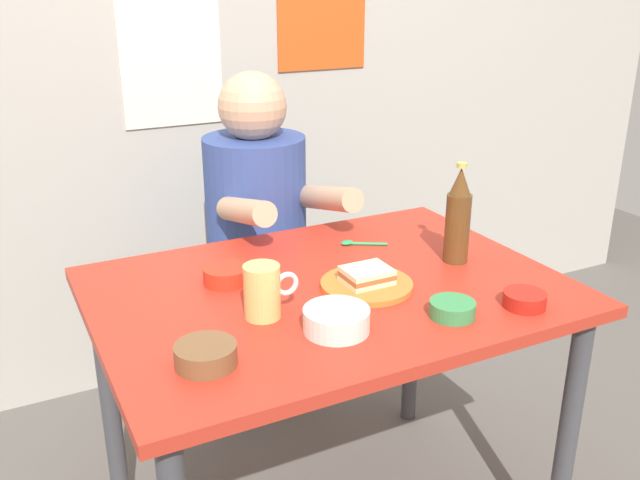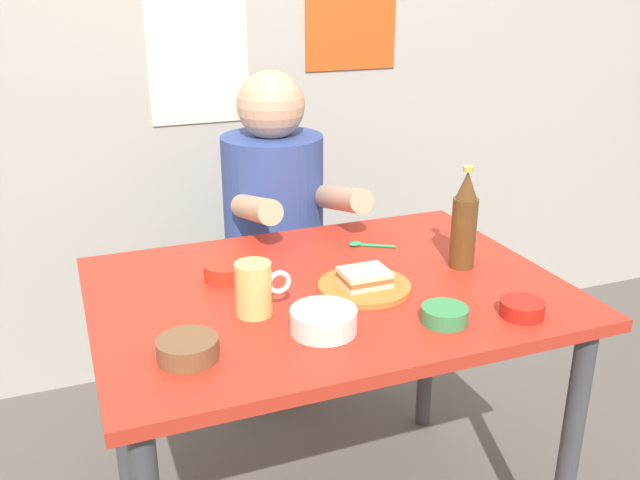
{
  "view_description": "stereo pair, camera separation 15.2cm",
  "coord_description": "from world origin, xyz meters",
  "views": [
    {
      "loc": [
        -0.7,
        -1.33,
        1.43
      ],
      "look_at": [
        0.0,
        0.05,
        0.84
      ],
      "focal_mm": 38.85,
      "sensor_mm": 36.0,
      "label": 1
    },
    {
      "loc": [
        -0.56,
        -1.39,
        1.43
      ],
      "look_at": [
        0.0,
        0.05,
        0.84
      ],
      "focal_mm": 38.85,
      "sensor_mm": 36.0,
      "label": 2
    }
  ],
  "objects": [
    {
      "name": "beer_bottle",
      "position": [
        0.36,
        -0.01,
        0.86
      ],
      "size": [
        0.06,
        0.06,
        0.26
      ],
      "color": "#593819",
      "rests_on": "dining_table"
    },
    {
      "name": "dip_bowl_green",
      "position": [
        0.16,
        -0.26,
        0.76
      ],
      "size": [
        0.1,
        0.1,
        0.03
      ],
      "color": "#388C4C",
      "rests_on": "dining_table"
    },
    {
      "name": "dining_table",
      "position": [
        0.0,
        0.0,
        0.65
      ],
      "size": [
        1.1,
        0.8,
        0.74
      ],
      "color": "#B72D1E",
      "rests_on": "ground"
    },
    {
      "name": "rice_bowl_white",
      "position": [
        -0.09,
        -0.21,
        0.77
      ],
      "size": [
        0.14,
        0.14,
        0.05
      ],
      "color": "silver",
      "rests_on": "dining_table"
    },
    {
      "name": "stool",
      "position": [
        0.07,
        0.63,
        0.35
      ],
      "size": [
        0.34,
        0.34,
        0.45
      ],
      "color": "#4C4C51",
      "rests_on": "ground"
    },
    {
      "name": "spoon",
      "position": [
        0.19,
        0.21,
        0.75
      ],
      "size": [
        0.11,
        0.07,
        0.01
      ],
      "color": "#26A559",
      "rests_on": "dining_table"
    },
    {
      "name": "sauce_bowl_chili",
      "position": [
        -0.21,
        0.13,
        0.76
      ],
      "size": [
        0.11,
        0.11,
        0.04
      ],
      "color": "red",
      "rests_on": "dining_table"
    },
    {
      "name": "beer_mug",
      "position": [
        -0.2,
        -0.08,
        0.8
      ],
      "size": [
        0.13,
        0.08,
        0.12
      ],
      "color": "#D1BC66",
      "rests_on": "dining_table"
    },
    {
      "name": "person_seated",
      "position": [
        0.07,
        0.62,
        0.77
      ],
      "size": [
        0.33,
        0.56,
        0.72
      ],
      "color": "#33478C",
      "rests_on": "stool"
    },
    {
      "name": "plate_orange",
      "position": [
        0.07,
        -0.05,
        0.75
      ],
      "size": [
        0.22,
        0.22,
        0.01
      ],
      "primitive_type": "cylinder",
      "color": "orange",
      "rests_on": "dining_table"
    },
    {
      "name": "sambal_bowl_red",
      "position": [
        0.34,
        -0.3,
        0.76
      ],
      "size": [
        0.1,
        0.1,
        0.03
      ],
      "color": "#B21E14",
      "rests_on": "dining_table"
    },
    {
      "name": "condiment_bowl_brown",
      "position": [
        -0.38,
        -0.21,
        0.76
      ],
      "size": [
        0.12,
        0.12,
        0.04
      ],
      "color": "brown",
      "rests_on": "dining_table"
    },
    {
      "name": "sandwich",
      "position": [
        0.07,
        -0.05,
        0.77
      ],
      "size": [
        0.11,
        0.09,
        0.04
      ],
      "color": "beige",
      "rests_on": "plate_orange"
    },
    {
      "name": "wall_back",
      "position": [
        0.0,
        1.05,
        1.3
      ],
      "size": [
        4.4,
        0.09,
        2.6
      ],
      "color": "#ADA89E",
      "rests_on": "ground"
    }
  ]
}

